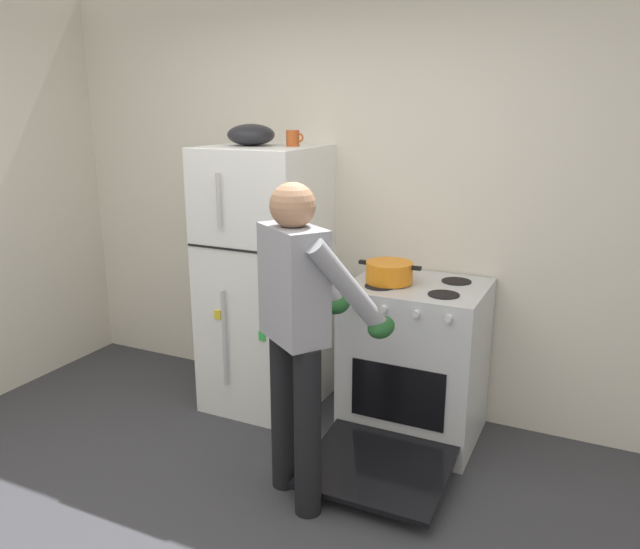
{
  "coord_description": "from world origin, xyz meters",
  "views": [
    {
      "loc": [
        1.51,
        -1.74,
        1.93
      ],
      "look_at": [
        0.05,
        1.32,
        1.0
      ],
      "focal_mm": 34.9,
      "sensor_mm": 36.0,
      "label": 1
    }
  ],
  "objects_px": {
    "stove_range": "(414,363)",
    "mixing_bowl": "(251,135)",
    "coffee_mug": "(293,138)",
    "red_pot": "(389,272)",
    "refrigerator": "(266,280)",
    "person_cook": "(300,319)"
  },
  "relations": [
    {
      "from": "stove_range",
      "to": "mixing_bowl",
      "type": "height_order",
      "value": "mixing_bowl"
    },
    {
      "from": "coffee_mug",
      "to": "red_pot",
      "type": "bearing_deg",
      "value": -8.56
    },
    {
      "from": "refrigerator",
      "to": "coffee_mug",
      "type": "distance_m",
      "value": 0.91
    },
    {
      "from": "person_cook",
      "to": "red_pot",
      "type": "height_order",
      "value": "person_cook"
    },
    {
      "from": "stove_range",
      "to": "person_cook",
      "type": "height_order",
      "value": "person_cook"
    },
    {
      "from": "stove_range",
      "to": "mixing_bowl",
      "type": "xyz_separation_m",
      "value": [
        -1.09,
        0.02,
        1.29
      ]
    },
    {
      "from": "refrigerator",
      "to": "person_cook",
      "type": "relative_size",
      "value": 1.05
    },
    {
      "from": "coffee_mug",
      "to": "mixing_bowl",
      "type": "bearing_deg",
      "value": -169.22
    },
    {
      "from": "person_cook",
      "to": "refrigerator",
      "type": "bearing_deg",
      "value": 128.92
    },
    {
      "from": "stove_range",
      "to": "coffee_mug",
      "type": "bearing_deg",
      "value": 175.27
    },
    {
      "from": "red_pot",
      "to": "coffee_mug",
      "type": "bearing_deg",
      "value": 171.44
    },
    {
      "from": "refrigerator",
      "to": "red_pot",
      "type": "relative_size",
      "value": 4.57
    },
    {
      "from": "red_pot",
      "to": "refrigerator",
      "type": "bearing_deg",
      "value": 176.64
    },
    {
      "from": "refrigerator",
      "to": "stove_range",
      "type": "relative_size",
      "value": 1.36
    },
    {
      "from": "refrigerator",
      "to": "stove_range",
      "type": "xyz_separation_m",
      "value": [
        1.01,
        -0.02,
        -0.38
      ]
    },
    {
      "from": "stove_range",
      "to": "mixing_bowl",
      "type": "bearing_deg",
      "value": 179.04
    },
    {
      "from": "red_pot",
      "to": "stove_range",
      "type": "bearing_deg",
      "value": 11.25
    },
    {
      "from": "person_cook",
      "to": "red_pot",
      "type": "distance_m",
      "value": 0.82
    },
    {
      "from": "mixing_bowl",
      "to": "coffee_mug",
      "type": "bearing_deg",
      "value": 10.78
    },
    {
      "from": "refrigerator",
      "to": "red_pot",
      "type": "xyz_separation_m",
      "value": [
        0.85,
        -0.05,
        0.16
      ]
    },
    {
      "from": "person_cook",
      "to": "mixing_bowl",
      "type": "relative_size",
      "value": 5.53
    },
    {
      "from": "red_pot",
      "to": "mixing_bowl",
      "type": "bearing_deg",
      "value": 176.91
    }
  ]
}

